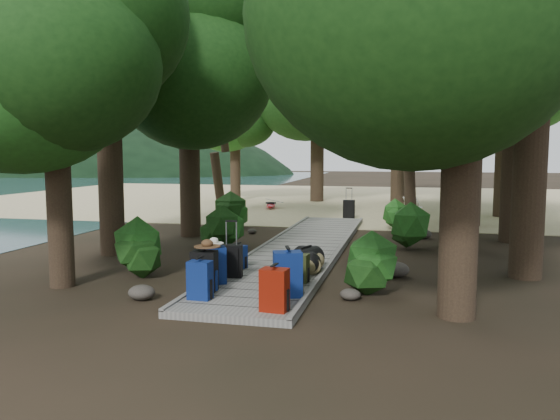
% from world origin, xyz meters
% --- Properties ---
extents(ground, '(120.00, 120.00, 0.00)m').
position_xyz_m(ground, '(0.00, 0.00, 0.00)').
color(ground, '#2F2217').
rests_on(ground, ground).
extents(sand_beach, '(40.00, 22.00, 0.02)m').
position_xyz_m(sand_beach, '(0.00, 16.00, 0.01)').
color(sand_beach, '#CEC18B').
rests_on(sand_beach, ground).
extents(distant_hill, '(32.00, 16.00, 12.00)m').
position_xyz_m(distant_hill, '(-40.00, 48.00, 0.00)').
color(distant_hill, black).
rests_on(distant_hill, ground).
extents(boardwalk, '(2.00, 12.00, 0.12)m').
position_xyz_m(boardwalk, '(0.00, 1.00, 0.06)').
color(boardwalk, gray).
rests_on(boardwalk, ground).
extents(backpack_left_a, '(0.37, 0.27, 0.68)m').
position_xyz_m(backpack_left_a, '(-0.65, -4.24, 0.46)').
color(backpack_left_a, navy).
rests_on(backpack_left_a, boardwalk).
extents(backpack_left_b, '(0.43, 0.31, 0.76)m').
position_xyz_m(backpack_left_b, '(-0.77, -3.74, 0.50)').
color(backpack_left_b, black).
rests_on(backpack_left_b, boardwalk).
extents(backpack_left_c, '(0.47, 0.43, 0.72)m').
position_xyz_m(backpack_left_c, '(-0.78, -3.20, 0.48)').
color(backpack_left_c, navy).
rests_on(backpack_left_c, boardwalk).
extents(backpack_left_d, '(0.39, 0.33, 0.51)m').
position_xyz_m(backpack_left_d, '(-0.78, -1.88, 0.38)').
color(backpack_left_d, navy).
rests_on(backpack_left_d, boardwalk).
extents(backpack_right_a, '(0.42, 0.31, 0.70)m').
position_xyz_m(backpack_right_a, '(0.65, -4.60, 0.47)').
color(backpack_right_a, '#7F1201').
rests_on(backpack_right_a, boardwalk).
extents(backpack_right_b, '(0.53, 0.45, 0.81)m').
position_xyz_m(backpack_right_b, '(0.67, -3.77, 0.53)').
color(backpack_right_b, navy).
rests_on(backpack_right_b, boardwalk).
extents(backpack_right_c, '(0.44, 0.38, 0.63)m').
position_xyz_m(backpack_right_c, '(0.62, -3.46, 0.44)').
color(backpack_right_c, navy).
rests_on(backpack_right_c, boardwalk).
extents(backpack_right_d, '(0.39, 0.29, 0.56)m').
position_xyz_m(backpack_right_d, '(0.64, -2.76, 0.40)').
color(backpack_right_d, '#333A16').
rests_on(backpack_right_d, boardwalk).
extents(duffel_right_khaki, '(0.42, 0.57, 0.35)m').
position_xyz_m(duffel_right_khaki, '(0.74, -1.89, 0.30)').
color(duffel_right_khaki, olive).
rests_on(duffel_right_khaki, boardwalk).
extents(duffel_right_black, '(0.67, 0.82, 0.44)m').
position_xyz_m(duffel_right_black, '(0.59, -1.73, 0.34)').
color(duffel_right_black, black).
rests_on(duffel_right_black, boardwalk).
extents(suitcase_on_boardwalk, '(0.43, 0.28, 0.61)m').
position_xyz_m(suitcase_on_boardwalk, '(-0.64, -2.66, 0.43)').
color(suitcase_on_boardwalk, black).
rests_on(suitcase_on_boardwalk, boardwalk).
extents(lone_suitcase_on_sand, '(0.46, 0.30, 0.68)m').
position_xyz_m(lone_suitcase_on_sand, '(0.43, 7.82, 0.36)').
color(lone_suitcase_on_sand, black).
rests_on(lone_suitcase_on_sand, sand_beach).
extents(hat_brown, '(0.44, 0.44, 0.13)m').
position_xyz_m(hat_brown, '(-0.70, -3.75, 0.94)').
color(hat_brown, '#51351E').
rests_on(hat_brown, backpack_left_b).
extents(hat_white, '(0.34, 0.34, 0.11)m').
position_xyz_m(hat_white, '(-0.77, -3.25, 0.90)').
color(hat_white, silver).
rests_on(hat_white, backpack_left_c).
extents(kayak, '(1.33, 3.48, 0.34)m').
position_xyz_m(kayak, '(-3.28, 10.77, 0.19)').
color(kayak, red).
rests_on(kayak, sand_beach).
extents(sun_lounger, '(1.11, 1.88, 0.58)m').
position_xyz_m(sun_lounger, '(2.69, 10.49, 0.31)').
color(sun_lounger, silver).
rests_on(sun_lounger, sand_beach).
extents(tree_right_a, '(4.78, 4.78, 7.97)m').
position_xyz_m(tree_right_a, '(3.26, -3.91, 3.99)').
color(tree_right_a, black).
rests_on(tree_right_a, ground).
extents(tree_right_b, '(4.95, 4.95, 8.84)m').
position_xyz_m(tree_right_b, '(4.78, -0.91, 4.42)').
color(tree_right_b, black).
rests_on(tree_right_b, ground).
extents(tree_right_c, '(5.45, 5.45, 9.44)m').
position_xyz_m(tree_right_c, '(3.66, 2.20, 4.72)').
color(tree_right_c, black).
rests_on(tree_right_c, ground).
extents(tree_right_d, '(6.23, 6.23, 11.42)m').
position_xyz_m(tree_right_d, '(5.39, 3.68, 5.71)').
color(tree_right_d, black).
rests_on(tree_right_d, ground).
extents(tree_right_e, '(4.87, 4.87, 8.76)m').
position_xyz_m(tree_right_e, '(4.59, 6.81, 4.38)').
color(tree_right_e, black).
rests_on(tree_right_e, ground).
extents(tree_right_f, '(5.36, 5.36, 9.57)m').
position_xyz_m(tree_right_f, '(6.03, 9.78, 4.79)').
color(tree_right_f, black).
rests_on(tree_right_f, ground).
extents(tree_left_a, '(3.82, 3.82, 6.37)m').
position_xyz_m(tree_left_a, '(-3.58, -3.58, 3.19)').
color(tree_left_a, black).
rests_on(tree_left_a, ground).
extents(tree_left_b, '(4.62, 4.62, 8.32)m').
position_xyz_m(tree_left_b, '(-4.35, -0.51, 4.16)').
color(tree_left_b, black).
rests_on(tree_left_b, ground).
extents(tree_left_c, '(4.87, 4.87, 8.48)m').
position_xyz_m(tree_left_c, '(-3.65, 2.64, 4.24)').
color(tree_left_c, black).
rests_on(tree_left_c, ground).
extents(tree_back_a, '(5.50, 5.50, 9.52)m').
position_xyz_m(tree_back_a, '(-1.90, 14.73, 4.76)').
color(tree_back_a, black).
rests_on(tree_back_a, ground).
extents(tree_back_b, '(5.87, 5.87, 10.48)m').
position_xyz_m(tree_back_b, '(2.05, 15.59, 5.24)').
color(tree_back_b, black).
rests_on(tree_back_b, ground).
extents(tree_back_c, '(4.36, 4.36, 7.84)m').
position_xyz_m(tree_back_c, '(5.44, 15.72, 3.92)').
color(tree_back_c, black).
rests_on(tree_back_c, ground).
extents(tree_back_d, '(4.43, 4.43, 7.38)m').
position_xyz_m(tree_back_d, '(-5.99, 14.20, 3.69)').
color(tree_back_d, black).
rests_on(tree_back_d, ground).
extents(palm_right_a, '(4.95, 4.95, 8.45)m').
position_xyz_m(palm_right_a, '(2.81, 5.70, 4.22)').
color(palm_right_a, '#11380F').
rests_on(palm_right_a, ground).
extents(palm_right_b, '(4.48, 4.48, 8.65)m').
position_xyz_m(palm_right_b, '(4.65, 10.81, 4.32)').
color(palm_right_b, '#11380F').
rests_on(palm_right_b, ground).
extents(palm_right_c, '(4.34, 4.34, 6.90)m').
position_xyz_m(palm_right_c, '(2.46, 12.17, 3.45)').
color(palm_right_c, '#11380F').
rests_on(palm_right_c, ground).
extents(palm_left_a, '(4.62, 4.62, 7.34)m').
position_xyz_m(palm_left_a, '(-4.47, 7.03, 3.67)').
color(palm_left_a, '#11380F').
rests_on(palm_left_a, ground).
extents(rock_left_a, '(0.45, 0.40, 0.25)m').
position_xyz_m(rock_left_a, '(-1.74, -4.09, 0.12)').
color(rock_left_a, '#4C473F').
rests_on(rock_left_a, ground).
extents(rock_left_b, '(0.35, 0.31, 0.19)m').
position_xyz_m(rock_left_b, '(-2.85, -2.05, 0.10)').
color(rock_left_b, '#4C473F').
rests_on(rock_left_b, ground).
extents(rock_left_c, '(0.47, 0.43, 0.26)m').
position_xyz_m(rock_left_c, '(-1.94, 0.20, 0.13)').
color(rock_left_c, '#4C473F').
rests_on(rock_left_c, ground).
extents(rock_left_d, '(0.28, 0.25, 0.15)m').
position_xyz_m(rock_left_d, '(-2.02, 3.46, 0.08)').
color(rock_left_d, '#4C473F').
rests_on(rock_left_d, ground).
extents(rock_right_a, '(0.34, 0.31, 0.19)m').
position_xyz_m(rock_right_a, '(1.63, -3.32, 0.09)').
color(rock_right_a, '#4C473F').
rests_on(rock_right_a, ground).
extents(rock_right_b, '(0.54, 0.49, 0.30)m').
position_xyz_m(rock_right_b, '(2.32, -1.42, 0.15)').
color(rock_right_b, '#4C473F').
rests_on(rock_right_b, ground).
extents(rock_right_c, '(0.34, 0.30, 0.18)m').
position_xyz_m(rock_right_c, '(1.42, 1.60, 0.09)').
color(rock_right_c, '#4C473F').
rests_on(rock_right_c, ground).
extents(rock_right_d, '(0.49, 0.44, 0.27)m').
position_xyz_m(rock_right_d, '(2.97, 3.64, 0.14)').
color(rock_right_d, '#4C473F').
rests_on(rock_right_d, ground).
extents(shrub_left_a, '(1.14, 1.14, 1.02)m').
position_xyz_m(shrub_left_a, '(-2.58, -2.56, 0.51)').
color(shrub_left_a, '#1A4615').
rests_on(shrub_left_a, ground).
extents(shrub_left_b, '(1.02, 1.02, 0.92)m').
position_xyz_m(shrub_left_b, '(-2.20, 1.17, 0.46)').
color(shrub_left_b, '#1A4615').
rests_on(shrub_left_b, ground).
extents(shrub_left_c, '(1.21, 1.21, 1.09)m').
position_xyz_m(shrub_left_c, '(-2.98, 4.59, 0.54)').
color(shrub_left_c, '#1A4615').
rests_on(shrub_left_c, ground).
extents(shrub_right_a, '(1.07, 1.07, 0.96)m').
position_xyz_m(shrub_right_a, '(1.82, -2.72, 0.48)').
color(shrub_right_a, '#1A4615').
rests_on(shrub_right_a, ground).
extents(shrub_right_b, '(1.14, 1.14, 1.03)m').
position_xyz_m(shrub_right_b, '(2.56, 1.75, 0.51)').
color(shrub_right_b, '#1A4615').
rests_on(shrub_right_b, ground).
extents(shrub_right_c, '(0.85, 0.85, 0.77)m').
position_xyz_m(shrub_right_c, '(2.32, 5.25, 0.38)').
color(shrub_right_c, '#1A4615').
rests_on(shrub_right_c, ground).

